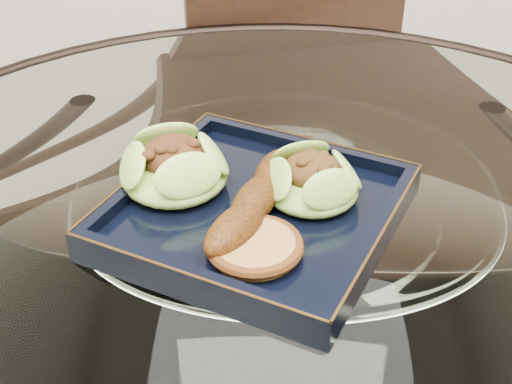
{
  "coord_description": "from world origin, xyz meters",
  "views": [
    {
      "loc": [
        -0.01,
        -0.59,
        1.21
      ],
      "look_at": [
        -0.03,
        0.0,
        0.8
      ],
      "focal_mm": 50.0,
      "sensor_mm": 36.0,
      "label": 1
    }
  ],
  "objects": [
    {
      "name": "crumb_patty",
      "position": [
        -0.03,
        -0.07,
        0.79
      ],
      "size": [
        0.09,
        0.09,
        0.02
      ],
      "primitive_type": "cylinder",
      "rotation": [
        0.0,
        0.0,
        -0.19
      ],
      "color": "#B8823D",
      "rests_on": "navy_plate"
    },
    {
      "name": "navy_plate",
      "position": [
        -0.03,
        0.0,
        0.77
      ],
      "size": [
        0.36,
        0.36,
        0.02
      ],
      "primitive_type": "cube",
      "rotation": [
        0.0,
        0.0,
        -0.42
      ],
      "color": "black",
      "rests_on": "dining_table"
    },
    {
      "name": "dining_table",
      "position": [
        -0.0,
        -0.0,
        0.6
      ],
      "size": [
        1.13,
        1.13,
        0.77
      ],
      "color": "white",
      "rests_on": "ground"
    },
    {
      "name": "lettuce_wrap_right",
      "position": [
        0.03,
        0.02,
        0.8
      ],
      "size": [
        0.1,
        0.1,
        0.04
      ],
      "primitive_type": "ellipsoid",
      "rotation": [
        0.0,
        0.0,
        -0.06
      ],
      "color": "#59992C",
      "rests_on": "navy_plate"
    },
    {
      "name": "dining_chair",
      "position": [
        0.05,
        0.5,
        0.53
      ],
      "size": [
        0.5,
        0.5,
        0.95
      ],
      "rotation": [
        0.0,
        0.0,
        0.26
      ],
      "color": "black",
      "rests_on": "ground"
    },
    {
      "name": "lettuce_wrap_left",
      "position": [
        -0.12,
        0.04,
        0.8
      ],
      "size": [
        0.12,
        0.12,
        0.04
      ],
      "primitive_type": "ellipsoid",
      "rotation": [
        0.0,
        0.0,
        -0.04
      ],
      "color": "#72AB31",
      "rests_on": "navy_plate"
    },
    {
      "name": "roasted_plantain",
      "position": [
        -0.03,
        -0.01,
        0.8
      ],
      "size": [
        0.1,
        0.19,
        0.03
      ],
      "primitive_type": "ellipsoid",
      "rotation": [
        0.0,
        0.0,
        1.22
      ],
      "color": "#5E2F09",
      "rests_on": "navy_plate"
    }
  ]
}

